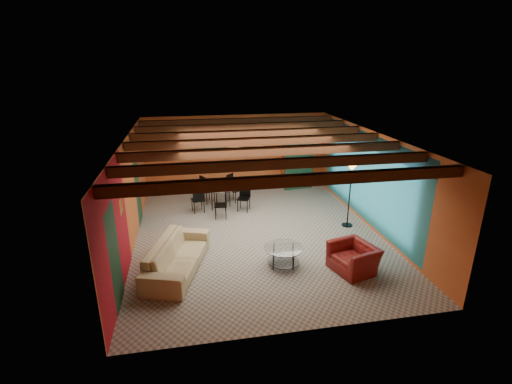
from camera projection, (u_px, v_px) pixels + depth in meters
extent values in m
cube|color=gray|center=(257.00, 234.00, 10.34)|extent=(6.50, 8.00, 0.01)
cube|color=silver|center=(257.00, 137.00, 9.44)|extent=(6.50, 8.00, 0.01)
cube|color=#C35D2D|center=(237.00, 152.00, 13.59)|extent=(6.50, 0.02, 2.70)
cube|color=maroon|center=(129.00, 195.00, 9.32)|extent=(0.02, 8.00, 2.70)
cube|color=teal|center=(372.00, 180.00, 10.45)|extent=(0.02, 8.00, 2.70)
imported|color=tan|center=(177.00, 256.00, 8.47)|extent=(1.61, 2.57, 0.70)
imported|color=maroon|center=(354.00, 258.00, 8.45)|extent=(1.09, 1.18, 0.63)
cube|color=brown|center=(297.00, 163.00, 13.85)|extent=(1.10, 0.65, 1.83)
cube|color=black|center=(212.00, 145.00, 13.30)|extent=(1.05, 0.03, 0.65)
imported|color=#26661E|center=(298.00, 132.00, 13.46)|extent=(0.42, 0.37, 0.46)
imported|color=orange|center=(220.00, 178.00, 11.75)|extent=(0.20, 0.20, 0.17)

